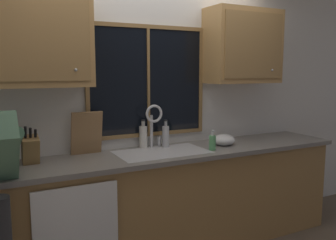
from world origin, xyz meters
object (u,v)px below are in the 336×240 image
(bottle_tall_clear, at_px, (166,136))
(cutting_board, at_px, (87,133))
(mixing_bowl, at_px, (224,140))
(knife_block, at_px, (30,150))
(bottle_green_glass, at_px, (143,136))
(soap_dispenser, at_px, (212,142))

(bottle_tall_clear, bearing_deg, cutting_board, 176.82)
(mixing_bowl, bearing_deg, cutting_board, 170.42)
(knife_block, bearing_deg, mixing_bowl, -3.18)
(mixing_bowl, relative_size, bottle_green_glass, 0.83)
(cutting_board, distance_m, bottle_green_glass, 0.53)
(mixing_bowl, height_order, soap_dispenser, soap_dispenser)
(cutting_board, height_order, bottle_tall_clear, cutting_board)
(bottle_tall_clear, bearing_deg, soap_dispenser, -44.63)
(knife_block, relative_size, mixing_bowl, 1.49)
(soap_dispenser, height_order, bottle_tall_clear, bottle_tall_clear)
(knife_block, bearing_deg, soap_dispenser, -8.77)
(knife_block, height_order, soap_dispenser, knife_block)
(cutting_board, bearing_deg, bottle_green_glass, 2.84)
(cutting_board, bearing_deg, mixing_bowl, -9.58)
(soap_dispenser, distance_m, bottle_green_glass, 0.63)
(knife_block, distance_m, bottle_green_glass, 1.00)
(bottle_tall_clear, bearing_deg, knife_block, -176.33)
(cutting_board, xyz_separation_m, bottle_green_glass, (0.53, 0.03, -0.08))
(knife_block, xyz_separation_m, cutting_board, (0.46, 0.12, 0.07))
(bottle_tall_clear, bearing_deg, bottle_green_glass, 161.32)
(bottle_green_glass, height_order, bottle_tall_clear, bottle_green_glass)
(soap_dispenser, relative_size, bottle_green_glass, 0.71)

